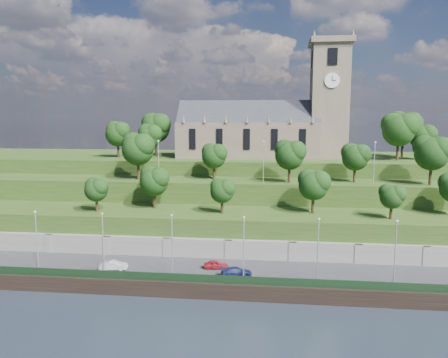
# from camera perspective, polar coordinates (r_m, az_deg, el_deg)

# --- Properties ---
(ground) EXTENTS (320.00, 320.00, 0.00)m
(ground) POSITION_cam_1_polar(r_m,az_deg,el_deg) (60.34, 4.34, -15.65)
(ground) COLOR #1B242C
(ground) RESTS_ON ground
(promenade) EXTENTS (160.00, 12.00, 2.00)m
(promenade) POSITION_cam_1_polar(r_m,az_deg,el_deg) (65.51, 4.56, -12.74)
(promenade) COLOR #2D2D30
(promenade) RESTS_ON ground
(quay_wall) EXTENTS (160.00, 0.50, 2.20)m
(quay_wall) POSITION_cam_1_polar(r_m,az_deg,el_deg) (59.86, 4.35, -14.70)
(quay_wall) COLOR black
(quay_wall) RESTS_ON ground
(fence) EXTENTS (160.00, 0.10, 1.20)m
(fence) POSITION_cam_1_polar(r_m,az_deg,el_deg) (59.90, 4.40, -13.14)
(fence) COLOR black
(fence) RESTS_ON promenade
(retaining_wall) EXTENTS (160.00, 2.10, 5.00)m
(retaining_wall) POSITION_cam_1_polar(r_m,az_deg,el_deg) (70.64, 4.75, -9.88)
(retaining_wall) COLOR slate
(retaining_wall) RESTS_ON ground
(embankment_lower) EXTENTS (160.00, 12.00, 8.00)m
(embankment_lower) POSITION_cam_1_polar(r_m,az_deg,el_deg) (75.98, 4.91, -7.40)
(embankment_lower) COLOR #263F15
(embankment_lower) RESTS_ON ground
(embankment_upper) EXTENTS (160.00, 10.00, 12.00)m
(embankment_upper) POSITION_cam_1_polar(r_m,az_deg,el_deg) (86.18, 5.14, -4.17)
(embankment_upper) COLOR #263F15
(embankment_upper) RESTS_ON ground
(hilltop) EXTENTS (160.00, 32.00, 15.00)m
(hilltop) POSITION_cam_1_polar(r_m,az_deg,el_deg) (106.55, 5.43, -0.99)
(hilltop) COLOR #263F15
(hilltop) RESTS_ON ground
(church) EXTENTS (38.60, 12.35, 27.60)m
(church) POSITION_cam_1_polar(r_m,az_deg,el_deg) (101.20, 5.95, 7.07)
(church) COLOR brown
(church) RESTS_ON hilltop
(trees_lower) EXTENTS (65.16, 8.55, 7.60)m
(trees_lower) POSITION_cam_1_polar(r_m,az_deg,el_deg) (74.65, 6.29, -0.86)
(trees_lower) COLOR black
(trees_lower) RESTS_ON embankment_lower
(trees_upper) EXTENTS (61.67, 8.43, 9.27)m
(trees_upper) POSITION_cam_1_polar(r_m,az_deg,el_deg) (83.43, 7.27, 3.55)
(trees_upper) COLOR black
(trees_upper) RESTS_ON embankment_upper
(trees_hilltop) EXTENTS (73.55, 16.16, 10.62)m
(trees_hilltop) POSITION_cam_1_polar(r_m,az_deg,el_deg) (100.60, 8.18, 6.48)
(trees_hilltop) COLOR black
(trees_hilltop) RESTS_ON hilltop
(lamp_posts_promenade) EXTENTS (60.36, 0.36, 8.98)m
(lamp_posts_promenade) POSITION_cam_1_polar(r_m,az_deg,el_deg) (60.33, 2.59, -8.44)
(lamp_posts_promenade) COLOR #B2B2B7
(lamp_posts_promenade) RESTS_ON promenade
(lamp_posts_upper) EXTENTS (40.36, 0.36, 7.94)m
(lamp_posts_upper) POSITION_cam_1_polar(r_m,az_deg,el_deg) (81.59, 5.18, 2.66)
(lamp_posts_upper) COLOR #B2B2B7
(lamp_posts_upper) RESTS_ON embankment_upper
(car_left) EXTENTS (3.68, 1.84, 1.20)m
(car_left) POSITION_cam_1_polar(r_m,az_deg,el_deg) (65.88, -1.11, -11.11)
(car_left) COLOR maroon
(car_left) RESTS_ON promenade
(car_middle) EXTENTS (4.25, 2.09, 1.34)m
(car_middle) POSITION_cam_1_polar(r_m,az_deg,el_deg) (67.31, -14.25, -10.88)
(car_middle) COLOR #A3A1A6
(car_middle) RESTS_ON promenade
(car_right) EXTENTS (4.69, 2.74, 1.28)m
(car_right) POSITION_cam_1_polar(r_m,az_deg,el_deg) (62.91, 1.64, -12.02)
(car_right) COLOR #161D4F
(car_right) RESTS_ON promenade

